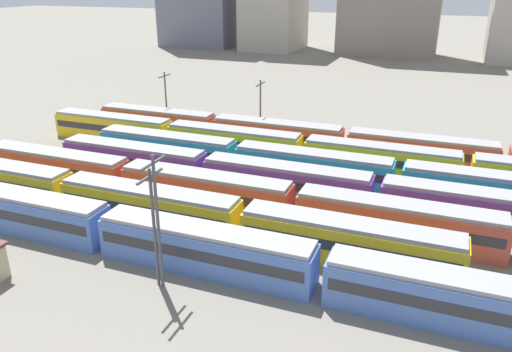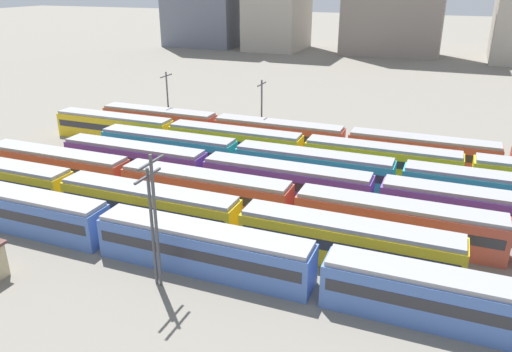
{
  "view_description": "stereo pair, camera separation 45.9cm",
  "coord_description": "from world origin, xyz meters",
  "px_view_note": "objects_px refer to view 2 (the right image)",
  "views": [
    {
      "loc": [
        33.34,
        -30.54,
        21.87
      ],
      "look_at": [
        15.47,
        15.6,
        2.04
      ],
      "focal_mm": 34.78,
      "sensor_mm": 36.0,
      "label": 1
    },
    {
      "loc": [
        33.77,
        -30.37,
        21.87
      ],
      "look_at": [
        15.47,
        15.6,
        2.04
      ],
      "focal_mm": 34.78,
      "sensor_mm": 36.0,
      "label": 2
    }
  ],
  "objects_px": {
    "catenary_pole_3": "(262,106)",
    "train_track_0": "(319,273)",
    "train_track_6": "(422,151)",
    "train_track_4": "(313,167)",
    "catenary_pole_1": "(168,97)",
    "train_track_1": "(149,206)",
    "train_track_5": "(467,171)",
    "catenary_pole_0": "(155,216)",
    "catenary_pole_2": "(152,222)",
    "train_track_3": "(480,211)"
  },
  "relations": [
    {
      "from": "train_track_6",
      "to": "catenary_pole_2",
      "type": "relative_size",
      "value": 9.85
    },
    {
      "from": "train_track_1",
      "to": "train_track_5",
      "type": "xyz_separation_m",
      "value": [
        27.93,
        20.8,
        0.0
      ]
    },
    {
      "from": "train_track_6",
      "to": "catenary_pole_0",
      "type": "bearing_deg",
      "value": -115.33
    },
    {
      "from": "train_track_4",
      "to": "catenary_pole_3",
      "type": "relative_size",
      "value": 6.5
    },
    {
      "from": "train_track_0",
      "to": "catenary_pole_2",
      "type": "xyz_separation_m",
      "value": [
        -11.91,
        -3.12,
        3.39
      ]
    },
    {
      "from": "train_track_1",
      "to": "train_track_5",
      "type": "height_order",
      "value": "same"
    },
    {
      "from": "train_track_3",
      "to": "train_track_5",
      "type": "bearing_deg",
      "value": 96.04
    },
    {
      "from": "train_track_1",
      "to": "catenary_pole_2",
      "type": "bearing_deg",
      "value": -54.25
    },
    {
      "from": "catenary_pole_1",
      "to": "train_track_3",
      "type": "bearing_deg",
      "value": -22.71
    },
    {
      "from": "train_track_1",
      "to": "catenary_pole_0",
      "type": "xyz_separation_m",
      "value": [
        6.4,
        -8.4,
        3.94
      ]
    },
    {
      "from": "catenary_pole_0",
      "to": "catenary_pole_2",
      "type": "bearing_deg",
      "value": 169.02
    },
    {
      "from": "train_track_4",
      "to": "train_track_5",
      "type": "distance_m",
      "value": 17.13
    },
    {
      "from": "train_track_5",
      "to": "train_track_6",
      "type": "distance_m",
      "value": 7.39
    },
    {
      "from": "train_track_4",
      "to": "catenary_pole_0",
      "type": "bearing_deg",
      "value": -102.25
    },
    {
      "from": "catenary_pole_0",
      "to": "catenary_pole_3",
      "type": "bearing_deg",
      "value": 99.45
    },
    {
      "from": "catenary_pole_2",
      "to": "catenary_pole_0",
      "type": "bearing_deg",
      "value": -10.98
    },
    {
      "from": "train_track_5",
      "to": "catenary_pole_3",
      "type": "bearing_deg",
      "value": 163.13
    },
    {
      "from": "catenary_pole_1",
      "to": "catenary_pole_0",
      "type": "bearing_deg",
      "value": -59.95
    },
    {
      "from": "train_track_1",
      "to": "catenary_pole_3",
      "type": "bearing_deg",
      "value": 89.73
    },
    {
      "from": "catenary_pole_2",
      "to": "train_track_6",
      "type": "bearing_deg",
      "value": 64.06
    },
    {
      "from": "train_track_0",
      "to": "train_track_6",
      "type": "xyz_separation_m",
      "value": [
        4.79,
        31.2,
        0.0
      ]
    },
    {
      "from": "train_track_3",
      "to": "train_track_6",
      "type": "xyz_separation_m",
      "value": [
        -6.34,
        15.6,
        0.0
      ]
    },
    {
      "from": "train_track_6",
      "to": "catenary_pole_1",
      "type": "distance_m",
      "value": 38.1
    },
    {
      "from": "train_track_1",
      "to": "catenary_pole_2",
      "type": "xyz_separation_m",
      "value": [
        5.99,
        -8.32,
        3.39
      ]
    },
    {
      "from": "catenary_pole_1",
      "to": "catenary_pole_2",
      "type": "height_order",
      "value": "catenary_pole_2"
    },
    {
      "from": "catenary_pole_0",
      "to": "catenary_pole_3",
      "type": "height_order",
      "value": "catenary_pole_0"
    },
    {
      "from": "catenary_pole_1",
      "to": "catenary_pole_2",
      "type": "xyz_separation_m",
      "value": [
        21.17,
        -37.23,
        0.39
      ]
    },
    {
      "from": "catenary_pole_0",
      "to": "train_track_1",
      "type": "bearing_deg",
      "value": 127.31
    },
    {
      "from": "catenary_pole_0",
      "to": "catenary_pole_2",
      "type": "relative_size",
      "value": 1.11
    },
    {
      "from": "train_track_1",
      "to": "train_track_3",
      "type": "distance_m",
      "value": 30.84
    },
    {
      "from": "train_track_4",
      "to": "train_track_3",
      "type": "bearing_deg",
      "value": -16.62
    },
    {
      "from": "train_track_6",
      "to": "train_track_5",
      "type": "bearing_deg",
      "value": -44.75
    },
    {
      "from": "train_track_1",
      "to": "catenary_pole_0",
      "type": "relative_size",
      "value": 5.27
    },
    {
      "from": "train_track_1",
      "to": "train_track_5",
      "type": "bearing_deg",
      "value": 36.67
    },
    {
      "from": "train_track_0",
      "to": "train_track_4",
      "type": "height_order",
      "value": "same"
    },
    {
      "from": "catenary_pole_1",
      "to": "catenary_pole_2",
      "type": "bearing_deg",
      "value": -60.37
    },
    {
      "from": "train_track_4",
      "to": "train_track_5",
      "type": "relative_size",
      "value": 0.5
    },
    {
      "from": "train_track_5",
      "to": "catenary_pole_0",
      "type": "xyz_separation_m",
      "value": [
        -21.53,
        -29.2,
        3.94
      ]
    },
    {
      "from": "catenary_pole_0",
      "to": "catenary_pole_3",
      "type": "relative_size",
      "value": 1.23
    },
    {
      "from": "train_track_1",
      "to": "train_track_5",
      "type": "distance_m",
      "value": 34.83
    },
    {
      "from": "train_track_0",
      "to": "train_track_1",
      "type": "bearing_deg",
      "value": 163.8
    },
    {
      "from": "train_track_5",
      "to": "train_track_6",
      "type": "height_order",
      "value": "same"
    },
    {
      "from": "train_track_4",
      "to": "catenary_pole_1",
      "type": "bearing_deg",
      "value": 153.59
    },
    {
      "from": "catenary_pole_3",
      "to": "train_track_0",
      "type": "bearing_deg",
      "value": -62.71
    },
    {
      "from": "train_track_4",
      "to": "catenary_pole_2",
      "type": "relative_size",
      "value": 5.87
    },
    {
      "from": "train_track_0",
      "to": "train_track_5",
      "type": "height_order",
      "value": "same"
    },
    {
      "from": "train_track_0",
      "to": "train_track_6",
      "type": "relative_size",
      "value": 0.8
    },
    {
      "from": "train_track_4",
      "to": "catenary_pole_1",
      "type": "height_order",
      "value": "catenary_pole_1"
    },
    {
      "from": "train_track_6",
      "to": "train_track_1",
      "type": "bearing_deg",
      "value": -131.11
    },
    {
      "from": "catenary_pole_0",
      "to": "catenary_pole_1",
      "type": "relative_size",
      "value": 1.21
    }
  ]
}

